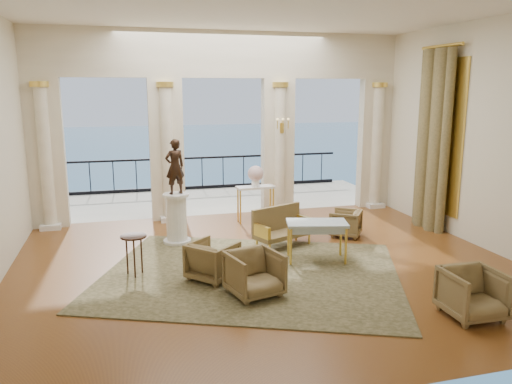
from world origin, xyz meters
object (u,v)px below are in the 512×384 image
object	(u,v)px
pedestal	(177,220)
statue	(175,167)
console_table	(256,192)
armchair_a	(254,272)
settee	(281,227)
armchair_c	(346,222)
armchair_d	(213,259)
side_table	(134,241)
armchair_b	(473,291)
game_table	(317,226)

from	to	relation	value
pedestal	statue	bearing A→B (deg)	90.00
pedestal	console_table	world-z (taller)	pedestal
armchair_a	settee	world-z (taller)	settee
pedestal	console_table	size ratio (longest dim) A/B	1.12
armchair_c	pedestal	size ratio (longest dim) A/B	0.61
armchair_d	side_table	bearing A→B (deg)	25.46
armchair_a	armchair_b	world-z (taller)	armchair_a
side_table	console_table	bearing A→B (deg)	44.85
armchair_d	pedestal	distance (m)	2.21
armchair_b	armchair_d	size ratio (longest dim) A/B	1.06
game_table	pedestal	bearing A→B (deg)	157.29
game_table	pedestal	size ratio (longest dim) A/B	1.15
console_table	armchair_a	bearing A→B (deg)	-109.08
armchair_d	console_table	distance (m)	3.83
armchair_c	armchair_d	world-z (taller)	armchair_d
armchair_b	statue	bearing A→B (deg)	129.72
armchair_d	settee	world-z (taller)	settee
armchair_a	game_table	bearing A→B (deg)	24.55
armchair_d	console_table	bearing A→B (deg)	-68.35
armchair_b	settee	xyz separation A→B (m)	(-1.59, 3.78, 0.02)
armchair_c	armchair_d	bearing A→B (deg)	-26.09
statue	armchair_d	bearing A→B (deg)	81.85
armchair_c	armchair_d	distance (m)	3.67
armchair_b	pedestal	distance (m)	5.79
armchair_a	settee	size ratio (longest dim) A/B	0.58
armchair_c	pedestal	world-z (taller)	pedestal
armchair_b	game_table	bearing A→B (deg)	115.18
armchair_a	statue	size ratio (longest dim) A/B	0.69
armchair_b	pedestal	world-z (taller)	pedestal
armchair_b	settee	distance (m)	4.10
console_table	armchair_d	bearing A→B (deg)	-119.72
armchair_b	armchair_d	bearing A→B (deg)	145.27
game_table	armchair_b	bearing A→B (deg)	-52.02
armchair_a	statue	xyz separation A→B (m)	(-0.86, 3.00, 1.22)
armchair_c	armchair_d	xyz separation A→B (m)	(-3.23, -1.73, 0.04)
armchair_c	console_table	distance (m)	2.35
armchair_a	pedestal	world-z (taller)	pedestal
armchair_c	armchair_a	bearing A→B (deg)	-11.11
statue	side_table	world-z (taller)	statue
armchair_c	pedestal	xyz separation A→B (m)	(-3.59, 0.45, 0.19)
armchair_a	armchair_c	xyz separation A→B (m)	(2.73, 2.55, -0.07)
armchair_c	settee	size ratio (longest dim) A/B	0.48
armchair_c	game_table	bearing A→B (deg)	-6.62
settee	game_table	world-z (taller)	settee
settee	game_table	bearing A→B (deg)	-93.09
armchair_d	settee	bearing A→B (deg)	-91.67
armchair_c	side_table	bearing A→B (deg)	-39.10
statue	armchair_a	bearing A→B (deg)	88.50
settee	armchair_c	bearing A→B (deg)	-11.89
armchair_a	console_table	xyz separation A→B (m)	(1.16, 4.25, 0.33)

